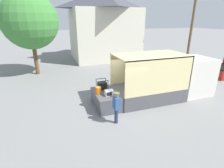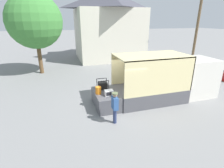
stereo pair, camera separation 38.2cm
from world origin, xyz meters
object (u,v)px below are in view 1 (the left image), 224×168
box_truck (172,81)px  orange_bucket (98,91)px  portable_generator (102,85)px  utility_pole (192,26)px  street_tree (30,21)px  microwave (109,93)px  worker_person (116,105)px

box_truck → orange_bucket: size_ratio=15.92×
portable_generator → utility_pole: (12.09, 6.53, 3.05)m
portable_generator → street_tree: size_ratio=0.09×
microwave → worker_person: size_ratio=0.29×
box_truck → street_tree: street_tree is taller
microwave → worker_person: worker_person is taller
street_tree → utility_pole: bearing=-4.5°
worker_person → street_tree: bearing=111.7°
microwave → street_tree: 10.43m
microwave → portable_generator: 1.02m
box_truck → utility_pole: utility_pole is taller
box_truck → street_tree: (-8.73, 8.36, 3.68)m
orange_bucket → utility_pole: size_ratio=0.05×
utility_pole → orange_bucket: bearing=-150.2°
orange_bucket → worker_person: bearing=-77.6°
box_truck → portable_generator: bearing=173.1°
orange_bucket → street_tree: street_tree is taller
worker_person → utility_pole: utility_pole is taller
portable_generator → utility_pole: bearing=28.4°
box_truck → microwave: (-4.54, -0.45, 0.02)m
box_truck → worker_person: bearing=-157.9°
street_tree → microwave: bearing=-64.6°
utility_pole → box_truck: bearing=-136.5°
orange_bucket → utility_pole: utility_pole is taller
microwave → utility_pole: 14.51m
microwave → orange_bucket: bearing=143.2°
portable_generator → street_tree: bearing=117.7°
orange_bucket → worker_person: (0.40, -1.82, -0.09)m
orange_bucket → street_tree: (-3.67, 8.43, 3.61)m
portable_generator → street_tree: street_tree is taller
street_tree → worker_person: bearing=-68.3°
box_truck → microwave: box_truck is taller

